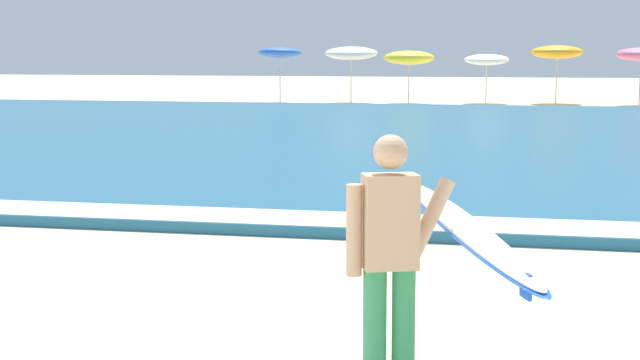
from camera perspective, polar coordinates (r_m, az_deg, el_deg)
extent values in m
cube|color=#1E6084|center=(25.84, 6.55, 2.47)|extent=(120.00, 28.00, 0.14)
cube|color=white|center=(12.66, 0.34, -2.21)|extent=(120.00, 1.13, 0.01)
cylinder|color=#338E56|center=(6.50, 3.11, -8.82)|extent=(0.15, 0.15, 0.88)
cylinder|color=#338E56|center=(6.54, 4.74, -8.74)|extent=(0.15, 0.15, 0.88)
cube|color=tan|center=(6.35, 3.98, -2.35)|extent=(0.40, 0.33, 0.60)
sphere|color=tan|center=(6.29, 4.02, 1.60)|extent=(0.22, 0.22, 0.22)
cylinder|color=tan|center=(6.32, 1.94, -2.86)|extent=(0.10, 0.10, 0.58)
cylinder|color=tan|center=(6.43, 6.30, -2.08)|extent=(0.33, 0.20, 0.51)
ellipsoid|color=white|center=(6.48, 8.25, -2.67)|extent=(1.22, 2.72, 0.27)
ellipsoid|color=blue|center=(6.49, 8.25, -2.82)|extent=(1.28, 2.83, 0.23)
cube|color=blue|center=(5.46, 11.57, -5.87)|extent=(0.07, 0.14, 0.14)
cylinder|color=beige|center=(43.89, -2.28, 5.77)|extent=(0.05, 0.05, 2.07)
ellipsoid|color=blue|center=(43.87, -2.28, 7.21)|extent=(1.85, 1.87, 0.56)
cylinder|color=beige|center=(43.59, 1.77, 5.74)|extent=(0.05, 0.05, 2.04)
ellipsoid|color=white|center=(43.57, 1.78, 7.19)|extent=(2.27, 2.29, 0.65)
cylinder|color=beige|center=(43.14, 5.05, 5.57)|extent=(0.05, 0.05, 1.84)
ellipsoid|color=yellow|center=(43.12, 5.06, 6.91)|extent=(2.14, 2.15, 0.62)
cylinder|color=beige|center=(43.67, 9.39, 5.48)|extent=(0.05, 0.05, 1.78)
ellipsoid|color=white|center=(43.65, 9.41, 6.74)|extent=(1.90, 1.92, 0.56)
cylinder|color=beige|center=(44.04, 13.23, 5.60)|extent=(0.05, 0.05, 2.08)
ellipsoid|color=#F4A31E|center=(44.03, 13.27, 7.06)|extent=(2.18, 2.19, 0.60)
cylinder|color=beige|center=(43.40, 17.66, 5.37)|extent=(0.05, 0.05, 2.00)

